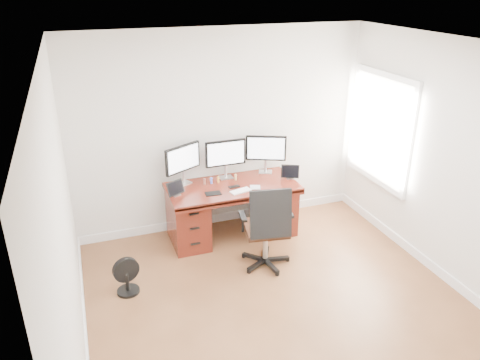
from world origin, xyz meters
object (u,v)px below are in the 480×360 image
object	(u,v)px
desk	(232,208)
office_chair	(266,240)
monitor_center	(226,154)
floor_fan	(127,277)
keyboard	(241,191)

from	to	relation	value
desk	office_chair	world-z (taller)	office_chair
monitor_center	desk	bearing A→B (deg)	-90.14
floor_fan	keyboard	size ratio (longest dim) A/B	1.61
office_chair	monitor_center	bearing A→B (deg)	107.65
keyboard	floor_fan	bearing A→B (deg)	-173.45
floor_fan	keyboard	bearing A→B (deg)	8.29
office_chair	monitor_center	xyz separation A→B (m)	(-0.15, 1.10, 0.73)
desk	office_chair	bearing A→B (deg)	-80.28
floor_fan	monitor_center	bearing A→B (deg)	22.94
office_chair	keyboard	distance (m)	0.74
desk	floor_fan	xyz separation A→B (m)	(-1.51, -0.82, -0.19)
office_chair	keyboard	size ratio (longest dim) A/B	4.05
office_chair	floor_fan	size ratio (longest dim) A/B	2.52
keyboard	desk	bearing A→B (deg)	84.97
floor_fan	office_chair	bearing A→B (deg)	-13.45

